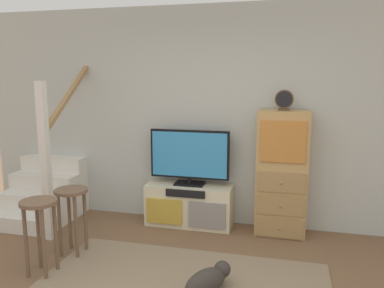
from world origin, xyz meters
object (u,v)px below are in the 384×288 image
(bar_stool_far, at_px, (72,206))
(bar_stool_near, at_px, (40,220))
(media_console, at_px, (189,205))
(side_cabinet, at_px, (282,174))
(dog, at_px, (208,280))
(desk_clock, at_px, (284,100))
(television, at_px, (189,156))

(bar_stool_far, bearing_deg, bar_stool_near, -97.11)
(media_console, relative_size, side_cabinet, 0.73)
(media_console, distance_m, dog, 1.56)
(bar_stool_near, bearing_deg, dog, 2.00)
(bar_stool_far, bearing_deg, desk_clock, 26.77)
(bar_stool_far, bearing_deg, dog, -14.60)
(bar_stool_far, bearing_deg, side_cabinet, 27.01)
(side_cabinet, distance_m, desk_clock, 0.85)
(television, distance_m, bar_stool_near, 1.89)
(media_console, height_order, television, television)
(desk_clock, xyz_separation_m, bar_stool_near, (-2.14, -1.51, -1.05))
(bar_stool_near, bearing_deg, media_console, 55.48)
(side_cabinet, relative_size, bar_stool_near, 2.03)
(dog, bearing_deg, side_cabinet, 68.93)
(media_console, xyz_separation_m, television, (0.00, 0.02, 0.62))
(side_cabinet, bearing_deg, desk_clock, -117.86)
(media_console, relative_size, desk_clock, 4.61)
(desk_clock, bearing_deg, media_console, 179.75)
(media_console, xyz_separation_m, desk_clock, (1.10, -0.00, 1.32))
(media_console, bearing_deg, dog, -69.42)
(side_cabinet, relative_size, dog, 3.00)
(media_console, xyz_separation_m, side_cabinet, (1.11, 0.01, 0.47))
(media_console, xyz_separation_m, bar_stool_near, (-1.04, -1.51, 0.28))
(bar_stool_far, relative_size, dog, 1.44)
(television, bearing_deg, side_cabinet, -0.71)
(desk_clock, bearing_deg, dog, -110.99)
(desk_clock, relative_size, dog, 0.48)
(dog, bearing_deg, bar_stool_near, -178.00)
(side_cabinet, xyz_separation_m, desk_clock, (-0.01, -0.01, 0.85))
(dog, bearing_deg, media_console, 110.58)
(media_console, bearing_deg, side_cabinet, 0.52)
(media_console, height_order, dog, media_console)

